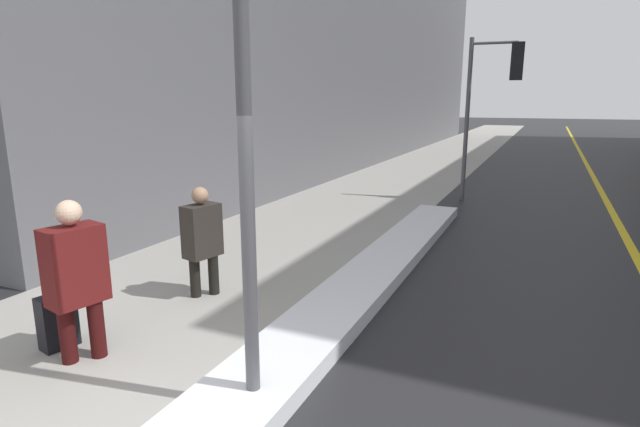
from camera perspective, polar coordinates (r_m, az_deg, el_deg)
name	(u,v)px	position (r m, az deg, el deg)	size (l,w,h in m)	color
sidewalk_slab	(407,176)	(18.01, 9.95, 4.29)	(4.00, 80.00, 0.01)	#9E9B93
road_centre_stripe	(599,188)	(17.52, 29.29, 2.59)	(0.16, 80.00, 0.00)	gold
snow_bank_curb	(372,275)	(7.46, 5.97, -6.96)	(0.85, 9.76, 0.20)	white
lamp_post	(242,52)	(3.91, -8.88, 17.75)	(0.28, 0.28, 4.95)	#515156
traffic_light_near	(496,84)	(13.66, 19.50, 13.74)	(1.31, 0.34, 4.15)	#515156
pedestrian_trailing	(76,274)	(5.53, -26.13, -6.23)	(0.43, 0.60, 1.68)	#340C0C
pedestrian_nearside	(202,237)	(6.84, -13.31, -2.60)	(0.39, 0.54, 1.51)	black
rolling_suitcase	(58,322)	(6.13, -27.80, -10.89)	(0.29, 0.40, 0.95)	black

